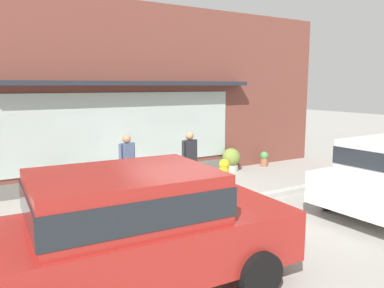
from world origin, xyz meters
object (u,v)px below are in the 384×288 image
(parked_car_red, at_px, (134,225))
(potted_plant_corner_tall, at_px, (231,159))
(fire_hydrant, at_px, (224,175))
(pedestrian_passerby, at_px, (127,162))
(pedestrian_with_handbag, at_px, (189,158))
(potted_plant_window_right, at_px, (57,184))
(potted_plant_doorstep, at_px, (264,158))

(parked_car_red, relative_size, potted_plant_corner_tall, 5.71)
(fire_hydrant, xyz_separation_m, pedestrian_passerby, (-2.43, 0.64, 0.50))
(pedestrian_with_handbag, bearing_deg, parked_car_red, 39.58)
(parked_car_red, bearing_deg, pedestrian_with_handbag, 53.11)
(pedestrian_passerby, distance_m, potted_plant_window_right, 1.82)
(potted_plant_window_right, relative_size, potted_plant_corner_tall, 0.97)
(pedestrian_with_handbag, relative_size, pedestrian_passerby, 1.01)
(fire_hydrant, height_order, potted_plant_doorstep, fire_hydrant)
(fire_hydrant, distance_m, potted_plant_doorstep, 3.47)
(potted_plant_corner_tall, distance_m, potted_plant_doorstep, 1.41)
(pedestrian_passerby, relative_size, potted_plant_window_right, 2.19)
(fire_hydrant, xyz_separation_m, pedestrian_with_handbag, (-0.92, 0.26, 0.51))
(potted_plant_corner_tall, height_order, potted_plant_doorstep, potted_plant_corner_tall)
(potted_plant_doorstep, bearing_deg, parked_car_red, -143.33)
(potted_plant_window_right, height_order, potted_plant_corner_tall, potted_plant_corner_tall)
(pedestrian_with_handbag, relative_size, potted_plant_doorstep, 3.13)
(parked_car_red, distance_m, potted_plant_window_right, 4.97)
(parked_car_red, relative_size, potted_plant_window_right, 5.87)
(pedestrian_passerby, height_order, potted_plant_corner_tall, pedestrian_passerby)
(pedestrian_with_handbag, bearing_deg, potted_plant_corner_tall, -159.56)
(potted_plant_corner_tall, bearing_deg, fire_hydrant, -131.67)
(pedestrian_with_handbag, relative_size, potted_plant_window_right, 2.20)
(pedestrian_with_handbag, xyz_separation_m, potted_plant_doorstep, (3.90, 1.51, -0.65))
(fire_hydrant, xyz_separation_m, potted_plant_window_right, (-3.91, 1.56, -0.05))
(pedestrian_passerby, xyz_separation_m, potted_plant_window_right, (-1.48, 0.91, -0.55))
(fire_hydrant, xyz_separation_m, potted_plant_doorstep, (2.98, 1.77, -0.15))
(pedestrian_with_handbag, height_order, potted_plant_doorstep, pedestrian_with_handbag)
(potted_plant_window_right, xyz_separation_m, potted_plant_corner_tall, (5.48, 0.22, 0.02))
(fire_hydrant, bearing_deg, potted_plant_window_right, 158.29)
(parked_car_red, height_order, potted_plant_window_right, parked_car_red)
(potted_plant_corner_tall, bearing_deg, parked_car_red, -136.92)
(parked_car_red, bearing_deg, potted_plant_corner_tall, 45.81)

